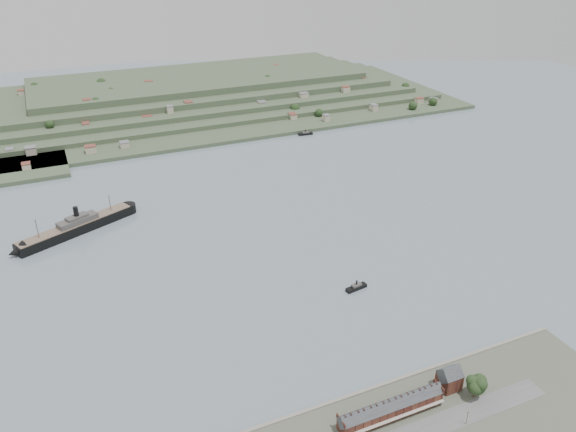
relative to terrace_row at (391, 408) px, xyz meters
name	(u,v)px	position (x,y,z in m)	size (l,w,h in m)	color
ground	(275,251)	(10.00, 168.02, -6.84)	(1400.00, 1400.00, 0.00)	slate
terrace_row	(391,408)	(0.00, 0.00, 0.00)	(55.60, 9.80, 11.07)	#3E1B16
gabled_building	(449,378)	(37.50, 4.02, 1.34)	(10.40, 10.18, 14.09)	#3E1B16
far_peninsula	(179,98)	(37.91, 561.12, 5.04)	(760.00, 309.00, 30.00)	#33432D
steamship	(73,228)	(-122.82, 255.69, -2.11)	(100.34, 53.54, 25.64)	black
tugboat	(356,287)	(39.98, 101.72, -5.17)	(15.64, 6.41, 6.83)	black
ferry_east	(305,134)	(141.56, 393.02, -5.33)	(17.10, 6.41, 6.26)	black
fig_tree	(478,385)	(45.80, -6.92, 3.18)	(11.77, 10.20, 13.14)	#473320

